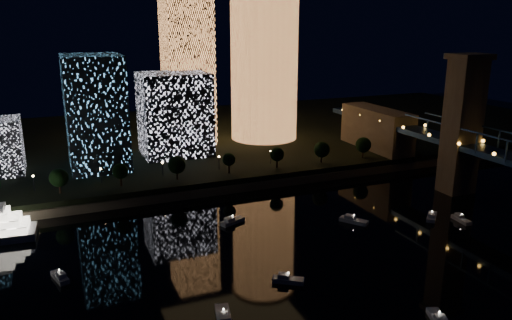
{
  "coord_description": "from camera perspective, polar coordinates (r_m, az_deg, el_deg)",
  "views": [
    {
      "loc": [
        -69.67,
        -83.25,
        60.49
      ],
      "look_at": [
        -12.57,
        55.0,
        18.98
      ],
      "focal_mm": 35.0,
      "sensor_mm": 36.0,
      "label": 1
    }
  ],
  "objects": [
    {
      "name": "tower_cylindrical",
      "position": [
        242.3,
        0.95,
        11.17
      ],
      "size": [
        34.0,
        34.0,
        74.05
      ],
      "color": "#FF9B51",
      "rests_on": "far_bank"
    },
    {
      "name": "far_bank",
      "position": [
        259.59,
        -6.3,
        2.51
      ],
      "size": [
        420.0,
        160.0,
        5.0
      ],
      "primitive_type": "cube",
      "color": "black",
      "rests_on": "ground"
    },
    {
      "name": "ground",
      "position": [
        124.27,
        15.71,
        -14.26
      ],
      "size": [
        520.0,
        520.0,
        0.0
      ],
      "primitive_type": "plane",
      "color": "black",
      "rests_on": "ground"
    },
    {
      "name": "street_lamps",
      "position": [
        187.98,
        -10.64,
        -0.65
      ],
      "size": [
        132.7,
        0.7,
        5.65
      ],
      "color": "black",
      "rests_on": "far_bank"
    },
    {
      "name": "midrise_blocks",
      "position": [
        207.32,
        -18.86,
        4.21
      ],
      "size": [
        105.25,
        34.26,
        43.69
      ],
      "color": "white",
      "rests_on": "far_bank"
    },
    {
      "name": "seawall",
      "position": [
        188.78,
        0.4,
        -2.7
      ],
      "size": [
        420.0,
        6.0,
        3.0
      ],
      "primitive_type": "cube",
      "color": "#6B5E4C",
      "rests_on": "ground"
    },
    {
      "name": "esplanade_trees",
      "position": [
        184.47,
        -6.85,
        -0.34
      ],
      "size": [
        165.95,
        6.56,
        8.78
      ],
      "color": "black",
      "rests_on": "far_bank"
    },
    {
      "name": "tower_rectangular",
      "position": [
        235.21,
        -7.8,
        9.86
      ],
      "size": [
        20.7,
        20.7,
        65.85
      ],
      "primitive_type": "cube",
      "color": "#FF9B51",
      "rests_on": "far_bank"
    },
    {
      "name": "motorboats",
      "position": [
        130.85,
        9.13,
        -11.84
      ],
      "size": [
        139.1,
        76.87,
        2.78
      ],
      "color": "silver",
      "rests_on": "ground"
    }
  ]
}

